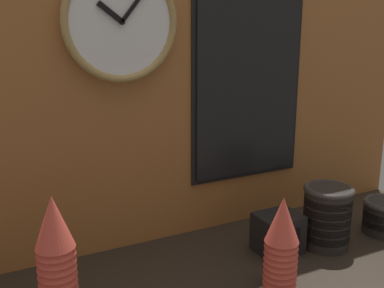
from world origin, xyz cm
name	(u,v)px	position (x,y,z in cm)	size (l,w,h in cm)	color
ground_plane	(228,279)	(0.00, 0.00, -2.00)	(160.00, 56.00, 4.00)	black
wall_tiled_back	(180,52)	(0.00, 26.50, 52.50)	(160.00, 3.00, 105.00)	#A3602D
cup_stack_center_right	(281,244)	(6.87, -11.75, 11.44)	(7.94, 7.94, 22.88)	#DB4C3D
cup_stack_left	(57,264)	(-41.83, -2.91, 14.47)	(7.94, 7.94, 28.94)	#DB4C3D
bowl_stack_right	(326,215)	(31.49, 0.46, 9.10)	(13.55, 13.55, 17.36)	black
wall_clock	(121,22)	(-17.51, 23.46, 60.53)	(29.66, 2.70, 29.66)	white
menu_board	(248,90)	(20.73, 24.35, 40.97)	(36.53, 1.32, 52.71)	black
napkin_dispenser	(278,233)	(17.72, 3.43, 5.31)	(11.76, 10.15, 10.61)	black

